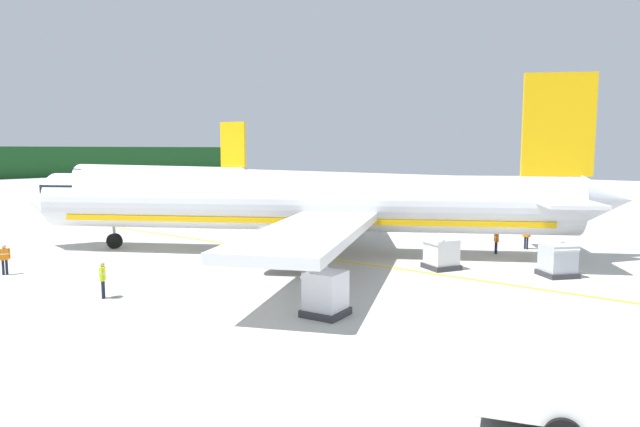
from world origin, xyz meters
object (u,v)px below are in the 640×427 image
at_px(service_truck_fuel, 600,379).
at_px(crew_loader_left, 526,235).
at_px(cargo_container_mid, 325,293).
at_px(airliner_mid_apron, 156,178).
at_px(cargo_container_near, 441,254).
at_px(crew_marshaller, 4,257).
at_px(cargo_container_far, 558,260).
at_px(airliner_foreground, 310,204).
at_px(crew_supervisor, 496,240).
at_px(crew_loader_right, 103,277).

bearing_deg(service_truck_fuel, crew_loader_left, 20.88).
distance_m(cargo_container_mid, crew_loader_left, 21.79).
xyz_separation_m(airliner_mid_apron, cargo_container_near, (-18.60, -52.58, -2.09)).
bearing_deg(cargo_container_mid, crew_marshaller, 103.87).
bearing_deg(cargo_container_far, airliner_foreground, 100.68).
bearing_deg(crew_loader_left, crew_supervisor, 161.23).
distance_m(cargo_container_far, crew_loader_right, 24.23).
distance_m(airliner_foreground, cargo_container_near, 9.70).
xyz_separation_m(cargo_container_far, crew_loader_right, (-18.16, 16.05, 0.13)).
xyz_separation_m(airliner_mid_apron, crew_loader_left, (-8.70, -54.49, -1.96)).
distance_m(cargo_container_far, crew_loader_left, 8.83).
relative_size(airliner_foreground, crew_marshaller, 21.74).
bearing_deg(crew_loader_right, cargo_container_near, -31.80).
relative_size(airliner_mid_apron, crew_marshaller, 21.28).
height_order(airliner_mid_apron, cargo_container_near, airliner_mid_apron).
bearing_deg(cargo_container_near, crew_loader_left, -10.97).
xyz_separation_m(crew_marshaller, crew_loader_right, (0.54, -9.09, 0.02)).
xyz_separation_m(airliner_foreground, cargo_container_mid, (-11.03, -9.56, -2.41)).
bearing_deg(cargo_container_mid, service_truck_fuel, -109.85).
distance_m(crew_marshaller, crew_loader_right, 9.11).
bearing_deg(crew_supervisor, cargo_container_mid, 178.00).
xyz_separation_m(cargo_container_mid, crew_loader_left, (21.72, -1.70, 0.07)).
xyz_separation_m(service_truck_fuel, crew_supervisor, (22.80, 10.93, -0.52)).
relative_size(airliner_mid_apron, cargo_container_far, 14.99).
bearing_deg(cargo_container_near, crew_marshaller, 131.05).
distance_m(cargo_container_near, crew_loader_left, 10.08).
xyz_separation_m(airliner_foreground, cargo_container_far, (2.91, -15.45, -2.47)).
bearing_deg(cargo_container_near, crew_loader_right, 148.20).
height_order(cargo_container_mid, crew_marshaller, cargo_container_mid).
height_order(airliner_foreground, crew_marshaller, airliner_foreground).
bearing_deg(cargo_container_far, cargo_container_near, 109.21).
bearing_deg(service_truck_fuel, cargo_container_mid, 70.15).
xyz_separation_m(airliner_mid_apron, crew_supervisor, (-11.80, -53.44, -2.02)).
height_order(service_truck_fuel, cargo_container_far, service_truck_fuel).
distance_m(service_truck_fuel, crew_loader_right, 21.74).
height_order(airliner_mid_apron, service_truck_fuel, airliner_mid_apron).
relative_size(cargo_container_mid, crew_marshaller, 1.19).
relative_size(cargo_container_mid, crew_supervisor, 1.23).
xyz_separation_m(airliner_foreground, crew_supervisor, (7.58, -10.21, -2.40)).
bearing_deg(cargo_container_near, airliner_mid_apron, 70.52).
xyz_separation_m(cargo_container_near, crew_loader_left, (9.90, -1.92, 0.14)).
distance_m(cargo_container_far, crew_marshaller, 31.33).
xyz_separation_m(airliner_foreground, crew_marshaller, (-15.78, 9.69, -2.36)).
relative_size(airliner_foreground, cargo_container_far, 15.31).
bearing_deg(airliner_foreground, crew_marshaller, 148.47).
bearing_deg(crew_marshaller, service_truck_fuel, -88.94).
bearing_deg(crew_marshaller, crew_supervisor, -40.41).
bearing_deg(airliner_foreground, cargo_container_far, -79.32).
xyz_separation_m(cargo_container_near, crew_loader_right, (-16.03, 9.94, 0.14)).
relative_size(service_truck_fuel, crew_loader_left, 3.59).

